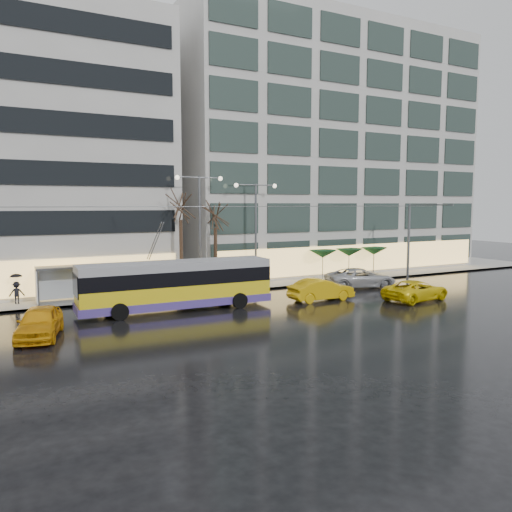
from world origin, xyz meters
TOP-DOWN VIEW (x-y plane):
  - ground at (0.00, 0.00)m, footprint 140.00×140.00m
  - sidewalk at (2.00, 14.00)m, footprint 80.00×10.00m
  - kerb at (2.00, 9.05)m, footprint 80.00×0.10m
  - building_right at (19.00, 19.00)m, footprint 32.00×14.00m
  - trolleybus at (-1.97, 4.86)m, footprint 12.67×5.05m
  - catenary at (1.00, 7.94)m, footprint 42.24×5.12m
  - bus_shelter at (-8.38, 10.69)m, footprint 4.20×1.60m
  - street_lamp_near at (2.00, 10.80)m, footprint 3.96×0.36m
  - street_lamp_far at (7.00, 10.80)m, footprint 3.96×0.36m
  - tree_a at (0.50, 11.00)m, footprint 3.20×3.20m
  - tree_b at (3.50, 11.20)m, footprint 3.20×3.20m
  - parasol_a at (14.00, 11.00)m, footprint 2.50×2.50m
  - parasol_b at (17.00, 11.00)m, footprint 2.50×2.50m
  - parasol_c at (20.00, 11.00)m, footprint 2.50×2.50m
  - taxi_a at (-10.54, 1.59)m, footprint 3.06×5.18m
  - taxi_b at (8.38, 3.19)m, footprint 4.89×1.80m
  - taxi_c at (14.48, 0.01)m, footprint 5.58×3.09m
  - sedan_silver at (14.59, 6.33)m, footprint 6.35×4.10m
  - pedestrian_a at (-4.76, 9.40)m, footprint 1.12×1.13m
  - pedestrian_b at (-6.48, 11.65)m, footprint 0.84×0.68m
  - pedestrian_c at (-11.27, 11.30)m, footprint 1.04×0.91m

SIDE VIEW (x-z plane):
  - ground at x=0.00m, z-range 0.00..0.00m
  - sidewalk at x=2.00m, z-range 0.00..0.15m
  - kerb at x=2.00m, z-range 0.00..0.15m
  - taxi_c at x=14.48m, z-range 0.00..1.48m
  - taxi_b at x=8.38m, z-range 0.00..1.60m
  - sedan_silver at x=14.59m, z-range 0.00..1.63m
  - taxi_a at x=-10.54m, z-range 0.00..1.65m
  - pedestrian_b at x=-6.48m, z-range 0.15..1.78m
  - pedestrian_c at x=-11.27m, z-range 0.22..2.33m
  - pedestrian_a at x=-4.76m, z-range 0.47..2.66m
  - trolleybus at x=-1.97m, z-range -1.34..4.51m
  - bus_shelter at x=-8.38m, z-range 0.71..3.22m
  - parasol_a at x=14.00m, z-range 1.12..3.77m
  - parasol_b at x=17.00m, z-range 1.12..3.77m
  - parasol_c at x=20.00m, z-range 1.12..3.77m
  - catenary at x=1.00m, z-range 0.75..7.75m
  - street_lamp_far at x=7.00m, z-range 1.45..9.98m
  - street_lamp_near at x=2.00m, z-range 1.48..10.51m
  - tree_b at x=3.50m, z-range 2.55..10.25m
  - tree_a at x=0.50m, z-range 2.89..11.29m
  - building_right at x=19.00m, z-range 0.15..25.15m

